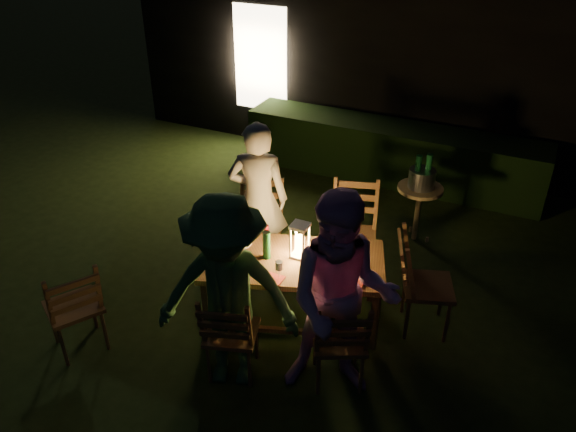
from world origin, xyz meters
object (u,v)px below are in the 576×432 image
at_px(chair_end, 423,300).
at_px(lantern, 300,242).
at_px(dining_table, 294,265).
at_px(ice_bucket, 422,178).
at_px(bottle_bucket_a, 417,175).
at_px(person_opp_left, 227,295).
at_px(chair_spare, 78,322).
at_px(bottle_bucket_b, 428,174).
at_px(chair_near_left, 232,347).
at_px(person_house_side, 258,199).
at_px(chair_near_right, 338,355).
at_px(bottle_table, 267,245).
at_px(chair_far_right, 352,249).
at_px(person_opp_right, 342,300).
at_px(side_table, 420,193).
at_px(chair_far_left, 259,244).

xyz_separation_m(chair_end, lantern, (-1.13, -0.35, 0.53)).
distance_m(dining_table, ice_bucket, 2.05).
height_order(lantern, bottle_bucket_a, lantern).
bearing_deg(person_opp_left, chair_end, 26.04).
bearing_deg(chair_spare, bottle_bucket_a, -5.04).
distance_m(person_opp_left, bottle_bucket_b, 3.02).
relative_size(chair_end, chair_spare, 1.05).
xyz_separation_m(chair_near_left, person_house_side, (-0.53, 1.50, 0.56)).
bearing_deg(person_opp_left, bottle_bucket_b, 52.97).
bearing_deg(chair_near_right, person_house_side, 111.97).
xyz_separation_m(person_house_side, person_opp_left, (0.55, -1.54, 0.03)).
height_order(chair_spare, bottle_table, chair_spare).
distance_m(chair_end, bottle_bucket_b, 1.69).
bearing_deg(chair_end, dining_table, -89.78).
distance_m(bottle_table, bottle_bucket_a, 2.15).
xyz_separation_m(chair_far_right, person_house_side, (-0.96, -0.29, 0.53)).
height_order(chair_far_right, person_opp_right, person_opp_right).
relative_size(chair_near_left, side_table, 1.36).
height_order(chair_end, person_opp_left, person_opp_left).
relative_size(chair_spare, person_opp_left, 0.57).
bearing_deg(side_table, chair_end, -73.22).
relative_size(person_opp_left, bottle_bucket_b, 5.54).
xyz_separation_m(dining_table, person_opp_left, (-0.15, -0.92, 0.26)).
bearing_deg(chair_far_right, lantern, 57.81).
height_order(chair_far_right, bottle_bucket_b, chair_far_right).
xyz_separation_m(chair_near_left, chair_far_right, (0.42, 1.79, 0.04)).
distance_m(chair_far_left, bottle_bucket_a, 1.94).
xyz_separation_m(chair_far_right, person_opp_right, (0.44, -1.53, 0.59)).
bearing_deg(lantern, person_opp_left, -100.23).
distance_m(person_opp_right, bottle_bucket_b, 2.58).
bearing_deg(person_house_side, lantern, 123.00).
distance_m(chair_far_right, person_house_side, 1.13).
bearing_deg(dining_table, bottle_bucket_a, 51.16).
relative_size(chair_far_right, chair_end, 1.03).
relative_size(dining_table, chair_far_right, 1.71).
bearing_deg(ice_bucket, side_table, 180.00).
distance_m(dining_table, bottle_table, 0.33).
relative_size(chair_near_left, bottle_table, 3.41).
height_order(bottle_table, bottle_bucket_b, bottle_bucket_b).
distance_m(chair_end, bottle_table, 1.57).
bearing_deg(bottle_table, dining_table, 19.66).
height_order(chair_far_left, lantern, chair_far_left).
bearing_deg(person_opp_right, chair_near_left, 176.81).
bearing_deg(chair_far_right, person_house_side, -0.17).
distance_m(person_house_side, bottle_bucket_b, 1.97).
bearing_deg(bottle_bucket_a, chair_end, -71.02).
bearing_deg(person_opp_right, bottle_table, 130.49).
height_order(chair_near_left, bottle_bucket_b, bottle_bucket_b).
relative_size(chair_near_right, person_opp_left, 0.55).
height_order(chair_end, bottle_bucket_a, chair_end).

